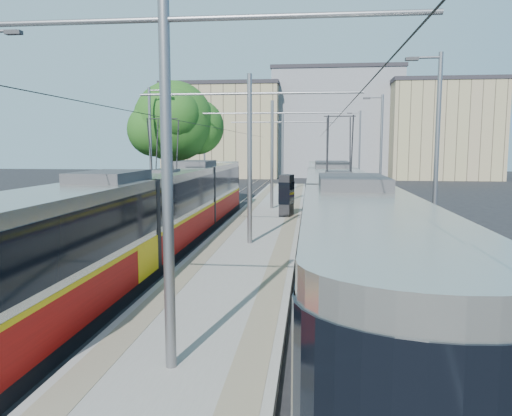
# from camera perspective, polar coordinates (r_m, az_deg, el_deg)

# --- Properties ---
(ground) EXTENTS (160.00, 160.00, 0.00)m
(ground) POSITION_cam_1_polar(r_m,az_deg,el_deg) (13.56, -4.91, -11.71)
(ground) COLOR black
(ground) RESTS_ON ground
(platform) EXTENTS (4.00, 50.00, 0.30)m
(platform) POSITION_cam_1_polar(r_m,az_deg,el_deg) (29.99, 1.37, -1.02)
(platform) COLOR gray
(platform) RESTS_ON ground
(tactile_strip_left) EXTENTS (0.70, 50.00, 0.01)m
(tactile_strip_left) POSITION_cam_1_polar(r_m,az_deg,el_deg) (30.13, -1.38, -0.68)
(tactile_strip_left) COLOR gray
(tactile_strip_left) RESTS_ON platform
(tactile_strip_right) EXTENTS (0.70, 50.00, 0.01)m
(tactile_strip_right) POSITION_cam_1_polar(r_m,az_deg,el_deg) (29.89, 4.14, -0.76)
(tactile_strip_right) COLOR gray
(tactile_strip_right) RESTS_ON platform
(rails) EXTENTS (8.71, 70.00, 0.03)m
(rails) POSITION_cam_1_polar(r_m,az_deg,el_deg) (30.01, 1.37, -1.27)
(rails) COLOR gray
(rails) RESTS_ON ground
(track_arrow) EXTENTS (1.20, 5.00, 0.01)m
(track_arrow) POSITION_cam_1_polar(r_m,az_deg,el_deg) (12.18, -25.32, -14.56)
(track_arrow) COLOR silver
(track_arrow) RESTS_ON ground
(tram_left) EXTENTS (2.43, 28.85, 5.50)m
(tram_left) POSITION_cam_1_polar(r_m,az_deg,el_deg) (21.52, -10.32, -0.13)
(tram_left) COLOR black
(tram_left) RESTS_ON ground
(tram_right) EXTENTS (2.43, 32.09, 5.50)m
(tram_right) POSITION_cam_1_polar(r_m,az_deg,el_deg) (19.67, 9.34, -0.35)
(tram_right) COLOR black
(tram_right) RESTS_ON ground
(catenary) EXTENTS (9.20, 70.00, 7.00)m
(catenary) POSITION_cam_1_polar(r_m,az_deg,el_deg) (26.87, 0.88, 7.40)
(catenary) COLOR slate
(catenary) RESTS_ON platform
(street_lamps) EXTENTS (15.18, 38.22, 8.00)m
(street_lamps) POSITION_cam_1_polar(r_m,az_deg,el_deg) (33.69, 1.98, 6.74)
(street_lamps) COLOR slate
(street_lamps) RESTS_ON ground
(shelter) EXTENTS (0.90, 1.22, 2.43)m
(shelter) POSITION_cam_1_polar(r_m,az_deg,el_deg) (29.16, 3.50, 1.55)
(shelter) COLOR black
(shelter) RESTS_ON platform
(tree) EXTENTS (6.07, 5.61, 8.82)m
(tree) POSITION_cam_1_polar(r_m,az_deg,el_deg) (35.34, -8.72, 9.57)
(tree) COLOR #382314
(tree) RESTS_ON ground
(building_left) EXTENTS (16.32, 12.24, 13.14)m
(building_left) POSITION_cam_1_polar(r_m,az_deg,el_deg) (73.70, -3.57, 8.75)
(building_left) COLOR gray
(building_left) RESTS_ON ground
(building_centre) EXTENTS (18.36, 14.28, 15.46)m
(building_centre) POSITION_cam_1_polar(r_m,az_deg,el_deg) (76.75, 8.98, 9.48)
(building_centre) COLOR gray
(building_centre) RESTS_ON ground
(building_right) EXTENTS (14.28, 10.20, 13.13)m
(building_right) POSITION_cam_1_polar(r_m,az_deg,el_deg) (72.76, 20.38, 8.35)
(building_right) COLOR gray
(building_right) RESTS_ON ground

